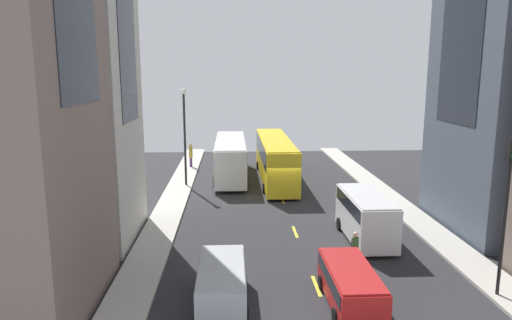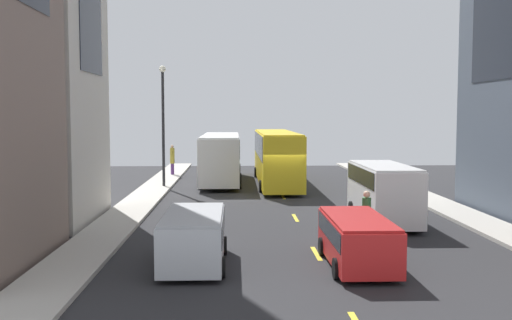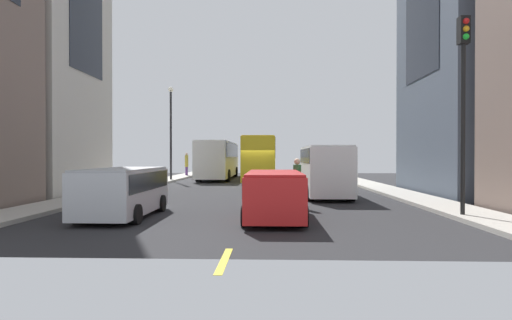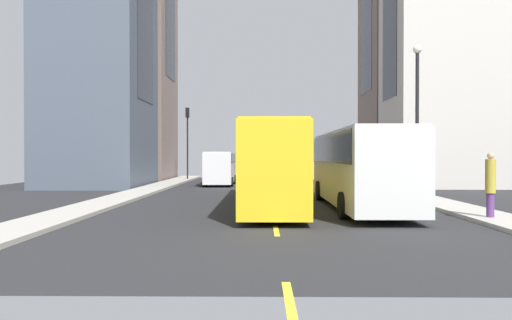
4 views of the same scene
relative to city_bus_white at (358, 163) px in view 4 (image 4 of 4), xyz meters
name	(u,v)px [view 4 (image 4 of 4)]	position (x,y,z in m)	size (l,w,h in m)	color
ground_plane	(269,194)	(3.78, -7.55, -2.01)	(41.79, 41.79, 0.00)	#28282B
sidewalk_west	(402,193)	(-4.12, -7.55, -1.93)	(2.00, 44.00, 0.15)	#B2ADA3
sidewalk_east	(138,193)	(11.67, -7.55, -1.93)	(2.00, 44.00, 0.15)	#B2ADA3
lane_stripe_0	(266,178)	(3.78, -28.55, -2.00)	(0.16, 2.00, 0.01)	yellow
lane_stripe_1	(267,181)	(3.78, -21.55, -2.00)	(0.16, 2.00, 0.01)	yellow
lane_stripe_2	(268,186)	(3.78, -14.55, -2.00)	(0.16, 2.00, 0.01)	yellow
lane_stripe_3	(269,194)	(3.78, -7.55, -2.00)	(0.16, 2.00, 0.01)	yellow
lane_stripe_4	(272,207)	(3.78, -0.55, -2.00)	(0.16, 2.00, 0.01)	yellow
lane_stripe_5	(276,231)	(3.78, 6.45, -2.00)	(0.16, 2.00, 0.01)	yellow
lane_stripe_6	(289,299)	(3.78, 13.45, -2.00)	(0.16, 2.00, 0.01)	yellow
city_bus_white	(358,163)	(0.00, 0.00, 0.00)	(2.80, 11.91, 3.35)	silver
streetcar_yellow	(271,160)	(3.82, -1.11, 0.12)	(2.70, 14.31, 3.59)	yellow
delivery_van_white	(220,166)	(7.47, -16.02, -0.49)	(2.25, 5.72, 2.58)	white
car_red_0	(256,170)	(4.82, -23.26, -1.08)	(1.97, 4.62, 1.56)	red
car_silver_1	(311,170)	(-0.31, -22.98, -1.02)	(2.04, 4.59, 1.67)	#B7BABF
pedestrian_waiting_curb	(244,170)	(5.78, -20.27, -0.94)	(0.32, 0.32, 1.99)	#593372
pedestrian_walking_far	(490,183)	(-3.84, 4.18, -0.65)	(0.35, 0.35, 2.27)	#593372
traffic_light_near_corner	(187,130)	(11.07, -22.98, 2.63)	(0.32, 0.44, 6.54)	black
streetlamp_near	(417,106)	(-3.62, -3.18, 2.83)	(0.44, 0.44, 7.74)	black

